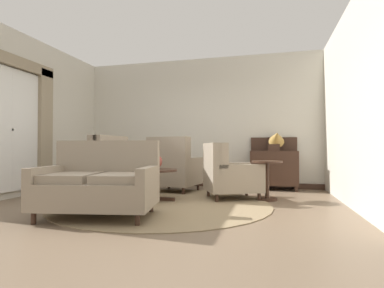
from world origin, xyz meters
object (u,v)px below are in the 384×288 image
object	(u,v)px
coffee_table	(154,176)
sideboard	(274,167)
armchair_foreground_right	(173,169)
gramophone	(276,139)
armchair_far_left	(101,172)
armchair_near_window	(228,175)
settee	(99,185)
porcelain_vase	(157,161)
side_table	(267,176)

from	to	relation	value
coffee_table	sideboard	distance (m)	2.75
armchair_foreground_right	gramophone	xyz separation A→B (m)	(2.02, 0.74, 0.62)
coffee_table	gramophone	distance (m)	2.80
armchair_far_left	gramophone	distance (m)	3.58
armchair_near_window	sideboard	distance (m)	1.65
settee	armchair_near_window	bearing A→B (deg)	41.87
settee	armchair_far_left	xyz separation A→B (m)	(-0.74, 1.26, 0.05)
settee	armchair_near_window	distance (m)	2.28
armchair_near_window	armchair_far_left	distance (m)	2.21
armchair_near_window	sideboard	bearing A→B (deg)	-53.13
armchair_near_window	gramophone	xyz separation A→B (m)	(0.84, 1.36, 0.66)
armchair_near_window	gramophone	size ratio (longest dim) A/B	2.21
armchair_near_window	porcelain_vase	bearing A→B (deg)	91.69
armchair_far_left	sideboard	xyz separation A→B (m)	(2.93, 1.98, 0.02)
porcelain_vase	armchair_far_left	bearing A→B (deg)	179.25
armchair_far_left	porcelain_vase	bearing A→B (deg)	97.51
porcelain_vase	coffee_table	bearing A→B (deg)	135.71
coffee_table	armchair_foreground_right	size ratio (longest dim) A/B	0.69
armchair_foreground_right	sideboard	size ratio (longest dim) A/B	0.98
settee	sideboard	world-z (taller)	sideboard
sideboard	gramophone	distance (m)	0.60
coffee_table	armchair_near_window	distance (m)	1.26
gramophone	armchair_far_left	bearing A→B (deg)	-147.65
porcelain_vase	settee	bearing A→B (deg)	-103.40
armchair_foreground_right	sideboard	xyz separation A→B (m)	(1.97, 0.83, 0.03)
coffee_table	gramophone	world-z (taller)	gramophone
armchair_near_window	coffee_table	bearing A→B (deg)	88.19
porcelain_vase	settee	distance (m)	1.31
side_table	sideboard	world-z (taller)	sideboard
sideboard	gramophone	bearing A→B (deg)	-62.24
settee	sideboard	bearing A→B (deg)	45.85
armchair_far_left	sideboard	world-z (taller)	sideboard
side_table	gramophone	xyz separation A→B (m)	(0.18, 1.32, 0.67)
porcelain_vase	gramophone	size ratio (longest dim) A/B	0.67
settee	sideboard	xyz separation A→B (m)	(2.19, 3.24, 0.07)
gramophone	settee	bearing A→B (deg)	-125.44
sideboard	armchair_near_window	bearing A→B (deg)	-118.59
coffee_table	armchair_near_window	bearing A→B (deg)	22.72
armchair_foreground_right	sideboard	distance (m)	2.14
settee	side_table	distance (m)	2.75
porcelain_vase	armchair_foreground_right	bearing A→B (deg)	93.89
porcelain_vase	gramophone	bearing A→B (deg)	44.38
coffee_table	sideboard	bearing A→B (deg)	44.72
porcelain_vase	sideboard	distance (m)	2.76
armchair_foreground_right	side_table	size ratio (longest dim) A/B	1.66
armchair_far_left	sideboard	size ratio (longest dim) A/B	0.97
armchair_near_window	side_table	size ratio (longest dim) A/B	1.68
coffee_table	gramophone	xyz separation A→B (m)	(2.00, 1.84, 0.66)
side_table	gramophone	bearing A→B (deg)	82.29
armchair_far_left	side_table	distance (m)	2.86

